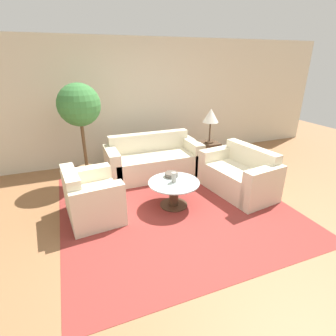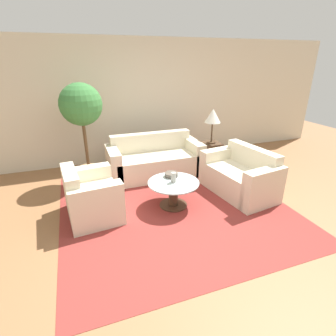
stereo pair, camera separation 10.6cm
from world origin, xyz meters
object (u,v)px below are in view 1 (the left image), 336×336
table_lamp (211,116)px  bowl (171,175)px  potted_plant (80,112)px  sofa_main (153,161)px  coffee_table (174,190)px  loveseat (240,176)px  vase (174,177)px  armchair (90,200)px

table_lamp → bowl: table_lamp is taller
table_lamp → potted_plant: size_ratio=0.39×
sofa_main → coffee_table: 1.29m
loveseat → potted_plant: bearing=-127.7°
coffee_table → table_lamp: table_lamp is taller
coffee_table → vase: size_ratio=4.92×
loveseat → coffee_table: loveseat is taller
armchair → table_lamp: bearing=-72.6°
coffee_table → vase: 0.23m
sofa_main → bowl: 1.10m
vase → armchair: bearing=173.2°
coffee_table → bowl: bearing=79.6°
armchair → bowl: size_ratio=4.58×
potted_plant → bowl: (1.21, -1.23, -0.88)m
sofa_main → loveseat: sofa_main is taller
loveseat → bowl: 1.25m
sofa_main → potted_plant: potted_plant is taller
bowl → armchair: bearing=-177.3°
coffee_table → vase: bearing=-116.5°
armchair → loveseat: bearing=-97.8°
coffee_table → sofa_main: bearing=86.2°
table_lamp → potted_plant: potted_plant is taller
sofa_main → bowl: bearing=-92.6°
bowl → vase: bearing=-101.2°
sofa_main → bowl: (-0.05, -1.08, 0.16)m
sofa_main → table_lamp: table_lamp is taller
sofa_main → loveseat: size_ratio=1.31×
armchair → potted_plant: 1.66m
table_lamp → bowl: 1.76m
sofa_main → coffee_table: bearing=-93.8°
loveseat → bowl: (-1.23, 0.16, 0.16)m
loveseat → vase: (-1.27, -0.05, 0.21)m
coffee_table → potted_plant: potted_plant is taller
table_lamp → coffee_table: bearing=-136.9°
vase → table_lamp: bearing=43.3°
sofa_main → armchair: 1.77m
coffee_table → bowl: size_ratio=3.74×
loveseat → coffee_table: size_ratio=1.75×
armchair → vase: (1.25, -0.15, 0.21)m
sofa_main → bowl: sofa_main is taller
armchair → bowl: (1.30, 0.06, 0.16)m
armchair → coffee_table: (1.26, -0.14, -0.02)m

